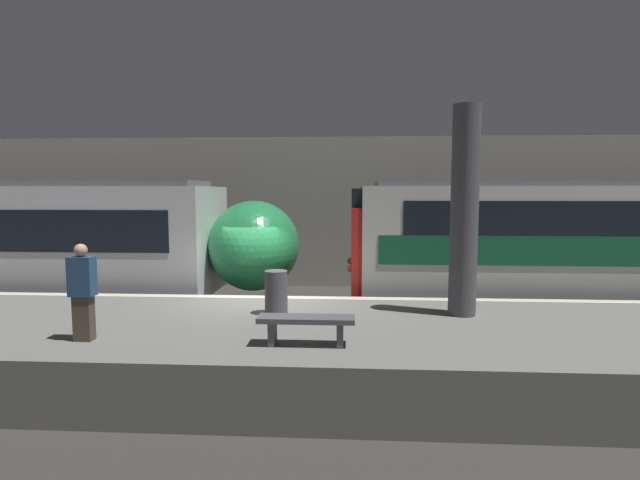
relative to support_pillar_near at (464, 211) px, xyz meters
The scene contains 7 objects.
ground_plane 5.28m from the support_pillar_near, 160.40° to the left, with size 120.00×120.00×0.00m, color #33302D.
platform 4.87m from the support_pillar_near, 168.88° to the right, with size 40.00×4.54×1.01m.
station_rear_barrier 9.02m from the support_pillar_near, 117.07° to the left, with size 50.00×0.15×5.26m.
support_pillar_near is the anchor object (origin of this frame).
person_waiting 6.81m from the support_pillar_near, 162.09° to the right, with size 0.38×0.24×1.55m.
platform_bench 3.89m from the support_pillar_near, 143.55° to the right, with size 1.50×0.40×0.45m.
trash_bin 3.91m from the support_pillar_near, behind, with size 0.44×0.44×0.85m.
Camera 1 is at (1.95, -11.05, 3.38)m, focal length 28.00 mm.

